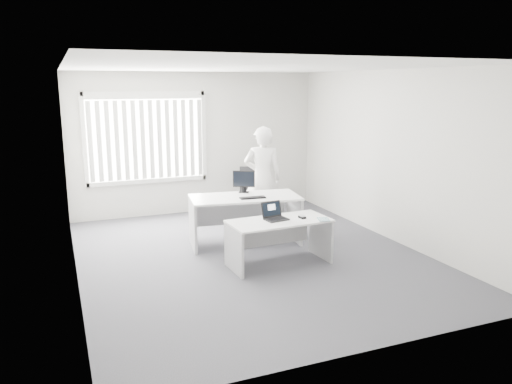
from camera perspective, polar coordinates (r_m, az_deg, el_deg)
name	(u,v)px	position (r m, az deg, el deg)	size (l,w,h in m)	color
ground	(251,256)	(7.66, -0.53, -7.34)	(6.00, 6.00, 0.00)	#58575F
wall_back	(197,143)	(10.13, -6.80, 5.55)	(5.00, 0.02, 2.80)	beige
wall_front	(371,214)	(4.70, 12.95, -2.43)	(5.00, 0.02, 2.80)	beige
wall_left	(70,177)	(6.82, -20.52, 1.61)	(0.02, 6.00, 2.80)	beige
wall_right	(392,156)	(8.54, 15.30, 3.95)	(0.02, 6.00, 2.80)	beige
ceiling	(251,67)	(7.22, -0.58, 14.10)	(5.00, 6.00, 0.02)	silver
window	(147,138)	(9.87, -12.40, 6.04)	(2.32, 0.06, 1.76)	silver
blinds	(147,140)	(9.81, -12.33, 5.84)	(2.20, 0.10, 1.50)	silver
desk_near	(279,233)	(7.19, 2.67, -4.65)	(1.49, 0.76, 0.66)	silver
desk_far	(245,210)	(8.09, -1.28, -2.03)	(1.84, 1.05, 0.80)	silver
office_chair	(250,200)	(9.92, -0.74, -0.98)	(0.72, 0.72, 0.96)	black
person	(263,178)	(8.94, 0.77, 1.64)	(0.67, 0.44, 1.84)	silver
laptop	(277,212)	(7.11, 2.37, -2.25)	(0.32, 0.28, 0.25)	black
paper_sheet	(302,219)	(7.23, 5.24, -3.08)	(0.30, 0.21, 0.00)	white
mouse	(302,217)	(7.25, 5.29, -2.82)	(0.07, 0.12, 0.05)	silver
booklet	(324,219)	(7.22, 7.73, -3.11)	(0.15, 0.22, 0.01)	silver
keyboard	(253,198)	(7.89, -0.39, -0.65)	(0.41, 0.14, 0.02)	black
monitor	(244,182)	(8.29, -1.40, 1.19)	(0.37, 0.11, 0.37)	black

